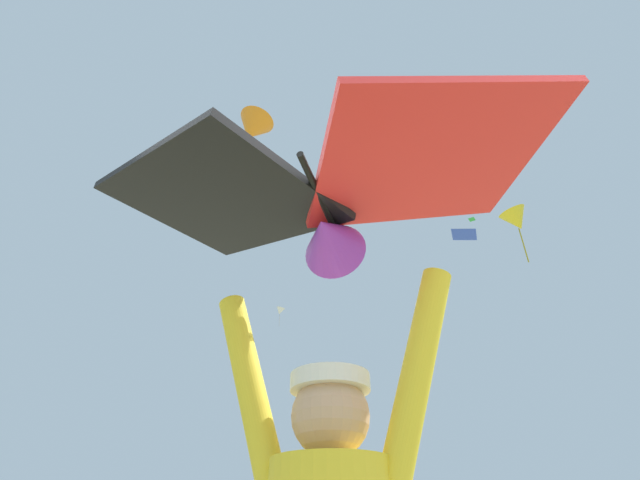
{
  "coord_description": "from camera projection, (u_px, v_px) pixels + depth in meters",
  "views": [
    {
      "loc": [
        -0.44,
        -1.63,
        1.17
      ],
      "look_at": [
        -0.39,
        1.74,
        3.43
      ],
      "focal_mm": 26.03,
      "sensor_mm": 36.0,
      "label": 1
    }
  ],
  "objects": [
    {
      "name": "distant_kite_red_mid_right",
      "position": [
        375.0,
        183.0,
        21.24
      ],
      "size": [
        0.84,
        0.76,
        1.05
      ],
      "color": "red"
    },
    {
      "name": "distant_kite_yellow_far_center",
      "position": [
        516.0,
        220.0,
        23.05
      ],
      "size": [
        1.87,
        1.71,
        3.24
      ],
      "color": "yellow"
    },
    {
      "name": "distant_kite_white_low_right",
      "position": [
        280.0,
        311.0,
        37.74
      ],
      "size": [
        0.92,
        0.96,
        1.74
      ],
      "color": "white"
    },
    {
      "name": "distant_kite_orange_mid_left",
      "position": [
        252.0,
        129.0,
        16.99
      ],
      "size": [
        1.65,
        1.43,
        3.08
      ],
      "color": "orange"
    },
    {
      "name": "distant_kite_blue_overhead_distant",
      "position": [
        464.0,
        233.0,
        12.23
      ],
      "size": [
        0.82,
        0.83,
        0.24
      ],
      "color": "blue"
    },
    {
      "name": "distant_kite_green_low_left",
      "position": [
        472.0,
        219.0,
        34.72
      ],
      "size": [
        0.49,
        0.49,
        0.11
      ],
      "color": "green"
    },
    {
      "name": "held_stunt_kite",
      "position": [
        323.0,
        196.0,
        1.71
      ],
      "size": [
        1.74,
        1.15,
        0.4
      ],
      "color": "black"
    }
  ]
}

